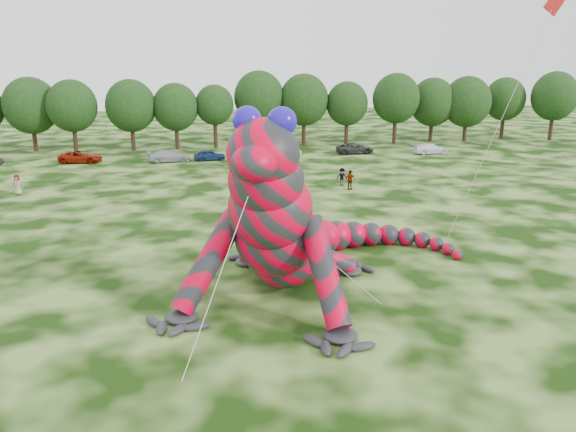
% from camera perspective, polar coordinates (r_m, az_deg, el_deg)
% --- Properties ---
extents(ground, '(240.00, 240.00, 0.00)m').
position_cam_1_polar(ground, '(24.81, -4.30, -13.12)').
color(ground, '#16330A').
rests_on(ground, ground).
extents(inflatable_gecko, '(23.41, 25.05, 10.00)m').
position_cam_1_polar(inflatable_gecko, '(30.15, 0.26, 2.36)').
color(inflatable_gecko, red).
rests_on(inflatable_gecko, ground).
extents(flying_kite, '(3.84, 4.86, 15.72)m').
position_cam_1_polar(flying_kite, '(33.91, 24.60, 17.21)').
color(flying_kite, red).
rests_on(flying_kite, ground).
extents(tree_5, '(7.16, 6.44, 9.80)m').
position_cam_1_polar(tree_5, '(83.23, -24.59, 9.38)').
color(tree_5, black).
rests_on(tree_5, ground).
extents(tree_6, '(6.52, 5.86, 9.49)m').
position_cam_1_polar(tree_6, '(80.28, -21.01, 9.46)').
color(tree_6, black).
rests_on(tree_6, ground).
extents(tree_7, '(6.68, 6.01, 9.48)m').
position_cam_1_polar(tree_7, '(79.27, -15.63, 9.84)').
color(tree_7, black).
rests_on(tree_7, ground).
extents(tree_8, '(6.14, 5.53, 8.94)m').
position_cam_1_polar(tree_8, '(79.08, -11.31, 9.90)').
color(tree_8, black).
rests_on(tree_8, ground).
extents(tree_9, '(5.27, 4.74, 8.68)m').
position_cam_1_polar(tree_9, '(79.46, -7.44, 10.00)').
color(tree_9, black).
rests_on(tree_9, ground).
extents(tree_10, '(7.09, 6.38, 10.50)m').
position_cam_1_polar(tree_10, '(81.07, -2.94, 10.87)').
color(tree_10, black).
rests_on(tree_10, ground).
extents(tree_11, '(7.01, 6.31, 10.07)m').
position_cam_1_polar(tree_11, '(81.68, 1.63, 10.76)').
color(tree_11, black).
rests_on(tree_11, ground).
extents(tree_12, '(5.99, 5.39, 8.97)m').
position_cam_1_polar(tree_12, '(82.70, 6.00, 10.36)').
color(tree_12, black).
rests_on(tree_12, ground).
extents(tree_13, '(6.83, 6.15, 10.13)m').
position_cam_1_polar(tree_13, '(84.23, 10.88, 10.66)').
color(tree_13, black).
rests_on(tree_13, ground).
extents(tree_14, '(6.82, 6.14, 9.40)m').
position_cam_1_polar(tree_14, '(88.09, 14.44, 10.42)').
color(tree_14, black).
rests_on(tree_14, ground).
extents(tree_15, '(7.17, 6.45, 9.63)m').
position_cam_1_polar(tree_15, '(89.36, 17.69, 10.33)').
color(tree_15, black).
rests_on(tree_15, ground).
extents(tree_16, '(6.26, 5.63, 9.37)m').
position_cam_1_polar(tree_16, '(94.09, 21.09, 10.17)').
color(tree_16, black).
rests_on(tree_16, ground).
extents(tree_17, '(6.98, 6.28, 10.30)m').
position_cam_1_polar(tree_17, '(95.24, 25.37, 10.06)').
color(tree_17, black).
rests_on(tree_17, ground).
extents(car_2, '(5.21, 2.75, 1.40)m').
position_cam_1_polar(car_2, '(71.81, -20.31, 5.65)').
color(car_2, maroon).
rests_on(car_2, ground).
extents(car_3, '(5.25, 2.77, 1.45)m').
position_cam_1_polar(car_3, '(69.42, -12.01, 5.99)').
color(car_3, '#9DA2A6').
rests_on(car_3, ground).
extents(car_4, '(4.02, 2.00, 1.32)m').
position_cam_1_polar(car_4, '(69.61, -7.98, 6.15)').
color(car_4, navy).
rests_on(car_4, ground).
extents(car_5, '(4.51, 1.67, 1.47)m').
position_cam_1_polar(car_5, '(71.89, -0.48, 6.66)').
color(car_5, silver).
rests_on(car_5, ground).
extents(car_6, '(4.95, 2.37, 1.36)m').
position_cam_1_polar(car_6, '(74.63, 6.83, 6.83)').
color(car_6, '#2A2A2C').
rests_on(car_6, ground).
extents(car_7, '(4.91, 2.33, 1.38)m').
position_cam_1_polar(car_7, '(76.20, 14.27, 6.65)').
color(car_7, white).
rests_on(car_7, ground).
extents(spectator_2, '(1.17, 0.73, 1.74)m').
position_cam_1_polar(spectator_2, '(55.10, 5.50, 3.97)').
color(spectator_2, gray).
rests_on(spectator_2, ground).
extents(spectator_4, '(0.94, 0.63, 1.87)m').
position_cam_1_polar(spectator_4, '(56.67, -25.79, 2.87)').
color(spectator_4, gray).
rests_on(spectator_4, ground).
extents(spectator_3, '(1.16, 0.67, 1.86)m').
position_cam_1_polar(spectator_3, '(53.51, 6.31, 3.66)').
color(spectator_3, gray).
rests_on(spectator_3, ground).
extents(spectator_5, '(1.54, 1.56, 1.79)m').
position_cam_1_polar(spectator_5, '(43.40, -3.58, 0.87)').
color(spectator_5, gray).
rests_on(spectator_5, ground).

